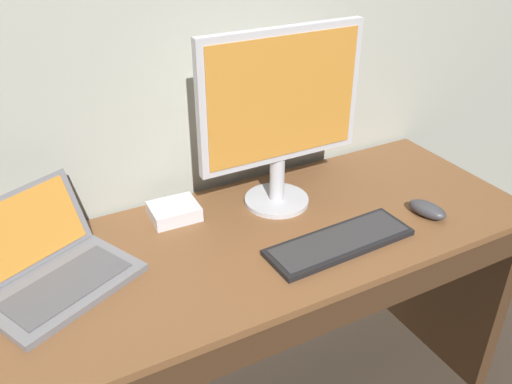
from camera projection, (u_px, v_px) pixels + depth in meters
The scene contains 6 objects.
desk at pixel (230, 318), 1.53m from camera, with size 1.78×0.60×0.75m.
laptop_space_gray at pixel (54, 272), 1.27m from camera, with size 0.43×0.40×0.20m.
external_monitor at pixel (281, 111), 1.45m from camera, with size 0.49×0.19×0.52m.
wired_keyboard at pixel (340, 242), 1.42m from camera, with size 0.41×0.15×0.02m.
computer_mouse at pixel (427, 209), 1.53m from camera, with size 0.06×0.12×0.04m, color #38383D.
external_drive_box at pixel (174, 211), 1.52m from camera, with size 0.13×0.11×0.04m, color silver.
Camera 1 is at (-0.47, -1.05, 1.58)m, focal length 37.50 mm.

